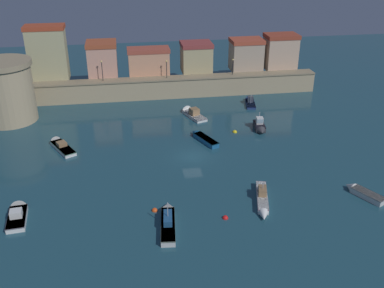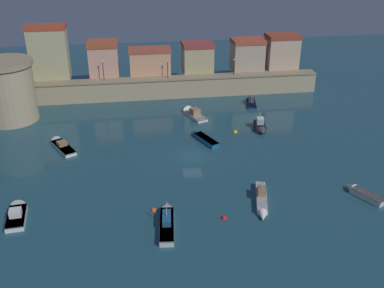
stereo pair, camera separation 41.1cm
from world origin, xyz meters
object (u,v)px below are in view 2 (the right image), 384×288
Objects in this scene: quay_lamp_2 at (234,64)px; moored_boat_6 at (60,144)px; moored_boat_8 at (203,138)px; mooring_buoy_0 at (154,211)px; moored_boat_7 at (167,220)px; quay_lamp_0 at (103,67)px; quay_lamp_1 at (168,66)px; moored_boat_3 at (260,127)px; moored_boat_1 at (191,112)px; moored_boat_5 at (262,200)px; moored_boat_0 at (362,193)px; fortress_tower at (7,91)px; moored_boat_2 at (251,101)px; mooring_buoy_2 at (235,132)px; moored_boat_4 at (17,212)px; mooring_buoy_1 at (224,218)px.

quay_lamp_2 is 0.43× the size of moored_boat_6.
moored_boat_6 is 20.13m from moored_boat_8.
mooring_buoy_0 is (-8.28, -16.73, -0.37)m from moored_boat_8.
moored_boat_6 is 0.93× the size of moored_boat_7.
quay_lamp_0 reaches higher than quay_lamp_1.
moored_boat_3 reaches higher than moored_boat_8.
quay_lamp_2 is (23.12, 0.00, -0.38)m from quay_lamp_0.
moored_boat_7 is (-6.89, -29.20, 0.09)m from moored_boat_1.
moored_boat_0 is at bearing 103.35° from moored_boat_5.
mooring_buoy_0 is (11.83, -17.65, -0.33)m from moored_boat_6.
quay_lamp_1 is 1.08× the size of quay_lamp_2.
quay_lamp_2 reaches higher than moored_boat_5.
quay_lamp_1 is 41.12m from moored_boat_0.
moored_boat_7 is 20.51m from moored_boat_8.
fortress_tower reaches higher than moored_boat_2.
mooring_buoy_2 is (1.60, 19.12, -0.44)m from moored_boat_5.
mooring_buoy_0 is at bearing 158.59° from moored_boat_2.
moored_boat_8 is at bearing -114.97° from quay_lamp_2.
quay_lamp_0 is 0.83× the size of moored_boat_3.
quay_lamp_0 is at bearing -119.29° from moored_boat_3.
moored_boat_3 reaches higher than moored_boat_4.
moored_boat_1 is at bearing -134.99° from quay_lamp_2.
quay_lamp_1 reaches higher than moored_boat_2.
quay_lamp_2 reaches higher than moored_boat_1.
moored_boat_6 is 27.77m from mooring_buoy_1.
quay_lamp_2 reaches higher than moored_boat_4.
mooring_buoy_0 is (-8.08, -26.68, -0.36)m from moored_boat_1.
quay_lamp_1 reaches higher than mooring_buoy_2.
quay_lamp_1 is 15.88m from moored_boat_2.
moored_boat_7 reaches higher than moored_boat_3.
mooring_buoy_1 is (-16.45, -1.94, -0.38)m from moored_boat_0.
mooring_buoy_2 is at bearing 54.14° from mooring_buoy_0.
moored_boat_4 reaches higher than moored_boat_8.
moored_boat_0 is at bearing -170.18° from moored_boat_1.
moored_boat_2 is at bearing -91.18° from moored_boat_1.
moored_boat_8 is (20.10, -0.93, 0.05)m from moored_boat_6.
moored_boat_5 reaches higher than moored_boat_4.
fortress_tower is 31.49m from moored_boat_8.
moored_boat_1 is 27.87m from mooring_buoy_0.
moored_boat_5 reaches higher than mooring_buoy_1.
moored_boat_1 is at bearing 73.15° from mooring_buoy_0.
moored_boat_4 reaches higher than moored_boat_6.
moored_boat_2 reaches higher than moored_boat_8.
moored_boat_3 reaches higher than moored_boat_1.
moored_boat_4 is 14.43m from mooring_buoy_0.
moored_boat_5 is at bearing 168.10° from moored_boat_1.
mooring_buoy_2 is (-3.91, -0.17, -0.58)m from moored_boat_3.
quay_lamp_0 is 24.41m from moored_boat_8.
moored_boat_8 is (-15.41, 17.32, -0.00)m from moored_boat_0.
moored_boat_8 is 9.08× the size of mooring_buoy_2.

